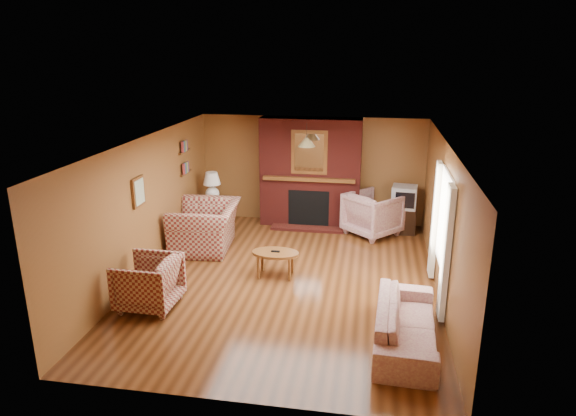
% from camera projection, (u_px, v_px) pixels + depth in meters
% --- Properties ---
extents(floor, '(6.50, 6.50, 0.00)m').
position_uv_depth(floor, '(288.00, 280.00, 8.86)').
color(floor, '#45230E').
rests_on(floor, ground).
extents(ceiling, '(6.50, 6.50, 0.00)m').
position_uv_depth(ceiling, '(288.00, 142.00, 8.15)').
color(ceiling, silver).
rests_on(ceiling, wall_back).
extents(wall_back, '(6.50, 0.00, 6.50)m').
position_uv_depth(wall_back, '(312.00, 170.00, 11.56)').
color(wall_back, brown).
rests_on(wall_back, floor).
extents(wall_front, '(6.50, 0.00, 6.50)m').
position_uv_depth(wall_front, '(237.00, 307.00, 5.45)').
color(wall_front, brown).
rests_on(wall_front, floor).
extents(wall_left, '(0.00, 6.50, 6.50)m').
position_uv_depth(wall_left, '(146.00, 207.00, 8.90)').
color(wall_left, brown).
rests_on(wall_left, floor).
extents(wall_right, '(0.00, 6.50, 6.50)m').
position_uv_depth(wall_right, '(443.00, 222.00, 8.11)').
color(wall_right, brown).
rests_on(wall_right, floor).
extents(fireplace, '(2.20, 0.82, 2.40)m').
position_uv_depth(fireplace, '(310.00, 173.00, 11.32)').
color(fireplace, '#591813').
rests_on(fireplace, floor).
extents(window_right, '(0.10, 1.85, 2.00)m').
position_uv_depth(window_right, '(441.00, 231.00, 7.95)').
color(window_right, beige).
rests_on(window_right, wall_right).
extents(bookshelf, '(0.09, 0.55, 0.71)m').
position_uv_depth(bookshelf, '(186.00, 158.00, 10.54)').
color(bookshelf, brown).
rests_on(bookshelf, wall_left).
extents(botanical_print, '(0.05, 0.40, 0.50)m').
position_uv_depth(botanical_print, '(138.00, 192.00, 8.51)').
color(botanical_print, brown).
rests_on(botanical_print, wall_left).
extents(pendant_light, '(0.36, 0.36, 0.48)m').
position_uv_depth(pendant_light, '(307.00, 142.00, 10.43)').
color(pendant_light, black).
rests_on(pendant_light, ceiling).
extents(plaid_loveseat, '(1.35, 1.51, 0.91)m').
position_uv_depth(plaid_loveseat, '(206.00, 227.00, 10.13)').
color(plaid_loveseat, maroon).
rests_on(plaid_loveseat, floor).
extents(plaid_armchair, '(0.90, 0.88, 0.80)m').
position_uv_depth(plaid_armchair, '(148.00, 283.00, 7.85)').
color(plaid_armchair, maroon).
rests_on(plaid_armchair, floor).
extents(floral_sofa, '(0.88, 2.04, 0.58)m').
position_uv_depth(floral_sofa, '(406.00, 324.00, 6.89)').
color(floral_sofa, beige).
rests_on(floral_sofa, floor).
extents(floral_armchair, '(1.40, 1.40, 0.92)m').
position_uv_depth(floral_armchair, '(373.00, 214.00, 10.91)').
color(floral_armchair, beige).
rests_on(floral_armchair, floor).
extents(coffee_table, '(0.82, 0.51, 0.47)m').
position_uv_depth(coffee_table, '(275.00, 255.00, 8.91)').
color(coffee_table, brown).
rests_on(coffee_table, floor).
extents(side_table, '(0.49, 0.49, 0.61)m').
position_uv_depth(side_table, '(213.00, 214.00, 11.41)').
color(side_table, brown).
rests_on(side_table, floor).
extents(table_lamp, '(0.39, 0.39, 0.64)m').
position_uv_depth(table_lamp, '(212.00, 185.00, 11.21)').
color(table_lamp, white).
rests_on(table_lamp, side_table).
extents(tv_stand, '(0.51, 0.47, 0.56)m').
position_uv_depth(tv_stand, '(403.00, 220.00, 11.09)').
color(tv_stand, black).
rests_on(tv_stand, floor).
extents(crt_tv, '(0.57, 0.56, 0.47)m').
position_uv_depth(crt_tv, '(404.00, 197.00, 10.93)').
color(crt_tv, '#AAADB2').
rests_on(crt_tv, tv_stand).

